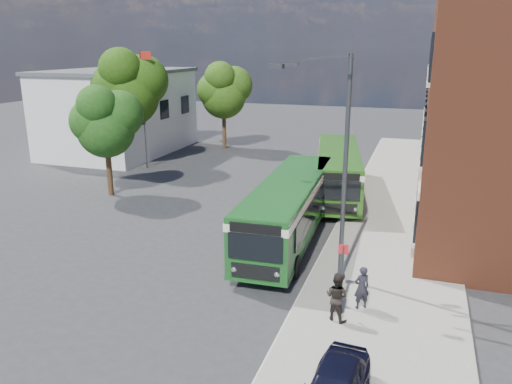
% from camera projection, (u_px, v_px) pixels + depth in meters
% --- Properties ---
extents(ground, '(120.00, 120.00, 0.00)m').
position_uv_depth(ground, '(237.00, 248.00, 23.74)').
color(ground, '#2C2C2E').
rests_on(ground, ground).
extents(pavement, '(6.00, 48.00, 0.15)m').
position_uv_depth(pavement, '(399.00, 211.00, 28.87)').
color(pavement, gray).
rests_on(pavement, ground).
extents(kerb_line, '(0.12, 48.00, 0.01)m').
position_uv_depth(kerb_line, '(346.00, 207.00, 29.82)').
color(kerb_line, beige).
rests_on(kerb_line, ground).
extents(white_building, '(9.40, 13.40, 7.30)m').
position_uv_depth(white_building, '(119.00, 111.00, 44.59)').
color(white_building, white).
rests_on(white_building, ground).
extents(flagpole, '(0.95, 0.10, 9.00)m').
position_uv_depth(flagpole, '(144.00, 105.00, 37.99)').
color(flagpole, '#3B3D40').
rests_on(flagpole, ground).
extents(street_lamp, '(2.96, 2.38, 9.00)m').
position_uv_depth(street_lamp, '(336.00, 167.00, 19.11)').
color(street_lamp, '#3B3D40').
rests_on(street_lamp, ground).
extents(bus_stop_sign, '(0.35, 0.08, 2.52)m').
position_uv_depth(bus_stop_sign, '(342.00, 271.00, 17.79)').
color(bus_stop_sign, '#3B3D40').
rests_on(bus_stop_sign, ground).
extents(bus_front, '(3.10, 12.21, 3.02)m').
position_uv_depth(bus_front, '(289.00, 204.00, 24.30)').
color(bus_front, '#18501C').
rests_on(bus_front, ground).
extents(bus_rear, '(4.58, 11.76, 3.02)m').
position_uv_depth(bus_rear, '(338.00, 168.00, 31.64)').
color(bus_rear, '#265915').
rests_on(bus_rear, ground).
extents(pedestrian_a, '(0.70, 0.65, 1.61)m').
position_uv_depth(pedestrian_a, '(362.00, 288.00, 17.78)').
color(pedestrian_a, black).
rests_on(pedestrian_a, pavement).
extents(pedestrian_b, '(1.00, 0.89, 1.71)m').
position_uv_depth(pedestrian_b, '(337.00, 297.00, 17.01)').
color(pedestrian_b, black).
rests_on(pedestrian_b, pavement).
extents(tree_left, '(4.18, 3.98, 7.07)m').
position_uv_depth(tree_left, '(105.00, 121.00, 30.90)').
color(tree_left, '#3A2315').
rests_on(tree_left, ground).
extents(tree_mid, '(5.46, 5.19, 9.22)m').
position_uv_depth(tree_mid, '(128.00, 87.00, 38.22)').
color(tree_mid, '#3A2315').
rests_on(tree_mid, ground).
extents(tree_right, '(4.75, 4.51, 8.02)m').
position_uv_depth(tree_right, '(224.00, 90.00, 45.42)').
color(tree_right, '#3A2315').
rests_on(tree_right, ground).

